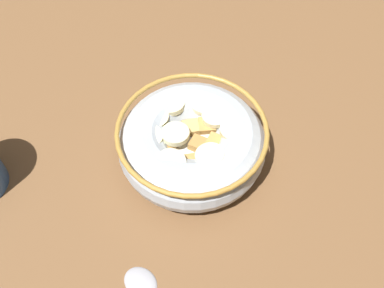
# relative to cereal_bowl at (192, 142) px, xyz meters

# --- Properties ---
(ground_plane) EXTENTS (1.05, 1.05, 0.02)m
(ground_plane) POSITION_rel_cereal_bowl_xyz_m (-0.00, 0.00, -0.04)
(ground_plane) COLOR brown
(cereal_bowl) EXTENTS (0.18, 0.18, 0.06)m
(cereal_bowl) POSITION_rel_cereal_bowl_xyz_m (0.00, 0.00, 0.00)
(cereal_bowl) COLOR #B2BCC6
(cereal_bowl) RESTS_ON ground_plane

